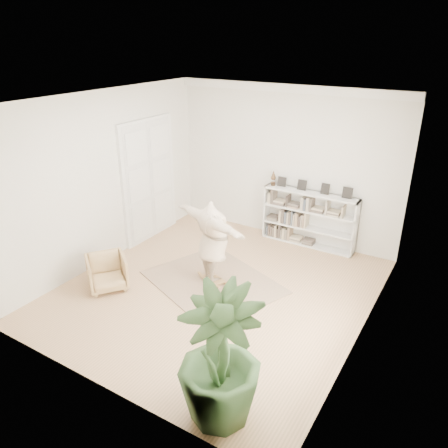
% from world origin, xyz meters
% --- Properties ---
extents(floor, '(6.00, 6.00, 0.00)m').
position_xyz_m(floor, '(0.00, 0.00, 0.00)').
color(floor, '#A57F55').
rests_on(floor, ground).
extents(room_shell, '(6.00, 6.00, 6.00)m').
position_xyz_m(room_shell, '(0.00, 2.94, 3.51)').
color(room_shell, silver).
rests_on(room_shell, floor).
extents(doors, '(0.09, 1.78, 2.92)m').
position_xyz_m(doors, '(-2.70, 1.30, 1.40)').
color(doors, white).
rests_on(doors, floor).
extents(bookshelf, '(2.20, 0.35, 1.64)m').
position_xyz_m(bookshelf, '(0.74, 2.82, 0.64)').
color(bookshelf, silver).
rests_on(bookshelf, floor).
extents(armchair, '(1.02, 1.01, 0.67)m').
position_xyz_m(armchair, '(-1.88, -1.04, 0.34)').
color(armchair, tan).
rests_on(armchair, floor).
extents(rug, '(3.06, 2.78, 0.02)m').
position_xyz_m(rug, '(-0.22, 0.19, 0.01)').
color(rug, tan).
rests_on(rug, floor).
extents(rocker_board, '(0.57, 0.46, 0.10)m').
position_xyz_m(rocker_board, '(-0.22, 0.19, 0.07)').
color(rocker_board, olive).
rests_on(rocker_board, rug).
extents(person, '(2.10, 1.27, 1.66)m').
position_xyz_m(person, '(-0.22, 0.19, 0.95)').
color(person, '#C6AF94').
rests_on(person, rocker_board).
extents(houseplant, '(1.13, 1.13, 1.90)m').
position_xyz_m(houseplant, '(1.65, -2.55, 0.95)').
color(houseplant, '#304F27').
rests_on(houseplant, floor).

